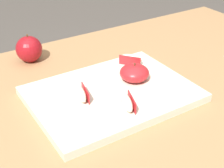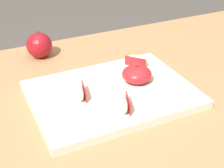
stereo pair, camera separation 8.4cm
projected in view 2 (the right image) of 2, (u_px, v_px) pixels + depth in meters
name	position (u px, v px, depth m)	size (l,w,h in m)	color
dining_table	(116.00, 122.00, 0.94)	(1.50, 0.82, 0.75)	#9E754C
cutting_board	(112.00, 94.00, 0.86)	(0.41, 0.30, 0.02)	beige
apple_half_skin_up	(136.00, 74.00, 0.89)	(0.08, 0.08, 0.05)	#B21E23
apple_wedge_left	(80.00, 92.00, 0.82)	(0.04, 0.07, 0.03)	#F4EACC
apple_wedge_near_knife	(123.00, 103.00, 0.78)	(0.04, 0.07, 0.03)	#F4EACC
apple_wedge_back	(137.00, 60.00, 0.97)	(0.06, 0.07, 0.03)	#F4EACC
whole_apple_red_delicious	(39.00, 45.00, 1.05)	(0.08, 0.08, 0.09)	maroon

